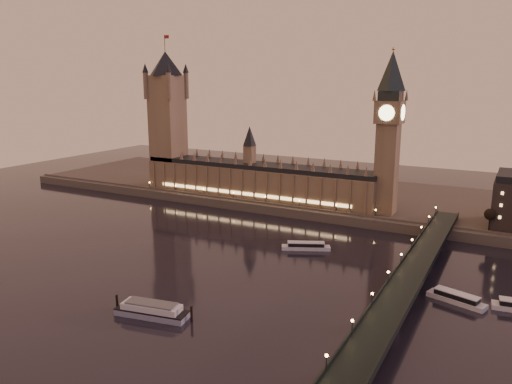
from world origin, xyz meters
TOP-DOWN VIEW (x-y plane):
  - ground at (0.00, 0.00)m, footprint 700.00×700.00m
  - far_embankment at (30.00, 165.00)m, footprint 560.00×130.00m
  - palace_of_westminster at (-40.12, 120.99)m, footprint 180.00×26.62m
  - victoria_tower at (-120.00, 121.00)m, footprint 31.68×31.68m
  - big_ben at (53.99, 120.99)m, footprint 17.68×17.68m
  - westminster_bridge at (91.61, 0.00)m, footprint 13.20×260.00m
  - bare_tree_0 at (118.16, 109.00)m, footprint 6.46×6.46m
  - cruise_boat_a at (30.40, 46.42)m, footprint 26.36×16.30m
  - cruise_boat_b at (111.52, 14.41)m, footprint 24.69×12.92m
  - moored_barge at (7.71, -55.48)m, footprint 33.50×13.28m

SIDE VIEW (x-z plane):
  - ground at x=0.00m, z-range 0.00..0.00m
  - cruise_boat_a at x=30.40m, z-range -0.25..3.97m
  - cruise_boat_b at x=111.52m, z-range -0.26..4.17m
  - moored_barge at x=7.71m, z-range -0.49..5.75m
  - far_embankment at x=30.00m, z-range 0.00..6.00m
  - westminster_bridge at x=91.61m, z-range -2.13..13.17m
  - bare_tree_0 at x=118.16m, z-range 9.25..22.38m
  - palace_of_westminster at x=-40.12m, z-range -4.29..47.71m
  - big_ben at x=53.99m, z-range 11.95..115.95m
  - victoria_tower at x=-120.00m, z-range 6.79..124.79m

